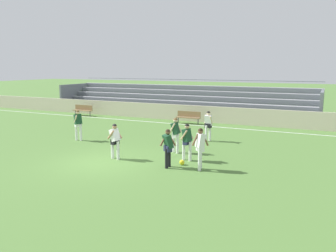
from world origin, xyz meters
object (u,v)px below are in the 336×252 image
object	(u,v)px
bench_centre_sideline	(188,116)
bench_near_bin	(83,109)
player_dark_trailing_run	(176,132)
player_dark_pressing_high	(187,139)
player_dark_overlapping	(78,122)
soccer_ball	(182,162)
player_white_wide_left	(208,123)
bleacher_stand	(178,100)
player_dark_wide_right	(168,145)
player_white_dropping_back	(115,138)
player_white_deep_cover	(200,145)

from	to	relation	value
bench_centre_sideline	bench_near_bin	world-z (taller)	same
bench_near_bin	player_dark_trailing_run	world-z (taller)	player_dark_trailing_run
player_dark_pressing_high	player_dark_overlapping	bearing A→B (deg)	170.08
soccer_ball	player_dark_trailing_run	bearing A→B (deg)	121.85
bench_centre_sideline	player_white_wide_left	xyz separation A→B (m)	(3.21, -5.03, 0.46)
bleacher_stand	bench_centre_sideline	bearing A→B (deg)	-57.82
player_white_wide_left	player_dark_overlapping	bearing A→B (deg)	-155.85
player_dark_wide_right	player_white_dropping_back	bearing A→B (deg)	176.42
bench_near_bin	player_dark_trailing_run	xyz separation A→B (m)	(12.31, -8.21, 0.47)
player_dark_trailing_run	player_white_dropping_back	bearing A→B (deg)	-132.16
player_white_deep_cover	player_dark_wide_right	distance (m)	1.33
bench_near_bin	player_dark_overlapping	xyz separation A→B (m)	(6.24, -8.01, 0.48)
player_white_dropping_back	player_dark_trailing_run	bearing A→B (deg)	47.84
bleacher_stand	player_dark_trailing_run	world-z (taller)	bleacher_stand
player_dark_pressing_high	player_dark_trailing_run	size ratio (longest dim) A/B	0.97
bench_centre_sideline	soccer_ball	bearing A→B (deg)	-69.46
bench_near_bin	player_white_deep_cover	xyz separation A→B (m)	(14.33, -10.30, 0.47)
player_dark_overlapping	player_white_dropping_back	world-z (taller)	player_dark_overlapping
player_dark_pressing_high	player_dark_trailing_run	world-z (taller)	player_dark_trailing_run
bleacher_stand	player_dark_pressing_high	world-z (taller)	bleacher_stand
player_dark_overlapping	soccer_ball	distance (m)	7.49
bleacher_stand	player_dark_trailing_run	bearing A→B (deg)	-66.95
soccer_ball	player_dark_pressing_high	bearing A→B (deg)	95.96
bench_near_bin	player_white_dropping_back	world-z (taller)	player_white_dropping_back
bleacher_stand	player_white_wide_left	distance (m)	10.91
bench_centre_sideline	player_dark_overlapping	bearing A→B (deg)	-113.21
player_dark_pressing_high	player_dark_overlapping	distance (m)	7.21
bench_centre_sideline	player_white_wide_left	bearing A→B (deg)	-57.45
bench_centre_sideline	bench_near_bin	bearing A→B (deg)	180.00
player_white_dropping_back	player_white_wide_left	bearing A→B (deg)	64.59
soccer_ball	player_dark_overlapping	bearing A→B (deg)	164.68
player_white_wide_left	player_white_deep_cover	bearing A→B (deg)	-74.61
bench_centre_sideline	player_dark_trailing_run	size ratio (longest dim) A/B	1.06
player_white_wide_left	player_white_dropping_back	bearing A→B (deg)	-115.41
bleacher_stand	player_dark_wide_right	distance (m)	15.92
bench_centre_sideline	soccer_ball	distance (m)	10.66
player_dark_wide_right	player_dark_overlapping	size ratio (longest dim) A/B	0.93
bleacher_stand	player_white_deep_cover	size ratio (longest dim) A/B	13.45
bench_centre_sideline	player_white_dropping_back	bearing A→B (deg)	-86.38
player_dark_pressing_high	player_dark_wide_right	xyz separation A→B (m)	(-0.30, -1.32, -0.03)
bench_near_bin	player_white_deep_cover	size ratio (longest dim) A/B	1.06
player_dark_overlapping	player_dark_wide_right	bearing A→B (deg)	-20.66
player_white_deep_cover	player_dark_wide_right	size ratio (longest dim) A/B	1.06
player_dark_overlapping	player_white_wide_left	distance (m)	7.28
player_dark_overlapping	player_dark_trailing_run	world-z (taller)	player_dark_overlapping
bleacher_stand	soccer_ball	xyz separation A→B (m)	(6.37, -14.15, -1.19)
player_dark_wide_right	player_white_dropping_back	size ratio (longest dim) A/B	1.00
bleacher_stand	player_white_dropping_back	xyz separation A→B (m)	(3.29, -14.58, -0.34)
bench_centre_sideline	player_dark_pressing_high	distance (m)	9.96
player_dark_wide_right	soccer_ball	xyz separation A→B (m)	(0.38, 0.60, -0.84)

